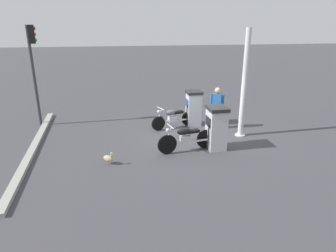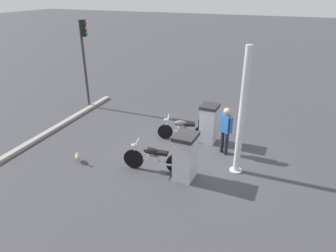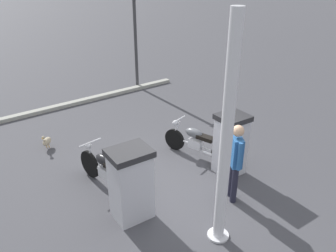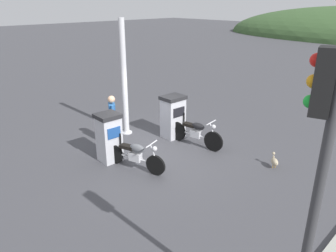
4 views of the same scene
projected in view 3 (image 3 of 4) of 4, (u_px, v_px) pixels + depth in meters
ground_plane at (176, 184)px, 7.64m from camera, size 120.00×120.00×0.00m
fuel_pump_near at (230, 144)px, 7.77m from camera, size 0.69×0.69×1.49m
fuel_pump_far at (131, 184)px, 6.37m from camera, size 0.70×0.81×1.50m
motorcycle_near_pump at (196, 142)px, 8.50m from camera, size 1.95×0.79×0.93m
motorcycle_far_pump at (107, 171)px, 7.28m from camera, size 2.09×0.57×0.97m
attendant_person at (235, 158)px, 6.74m from camera, size 0.54×0.37×1.74m
wandering_duck at (47, 141)px, 9.03m from camera, size 0.38×0.37×0.44m
roadside_traffic_light at (136, 15)px, 12.28m from camera, size 0.40×0.29×4.13m
canopy_support_pole at (226, 144)px, 5.34m from camera, size 0.40×0.40×4.04m
road_edge_kerb at (76, 102)px, 11.91m from camera, size 0.43×8.18×0.12m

